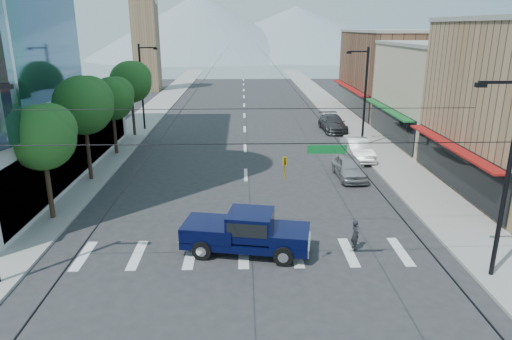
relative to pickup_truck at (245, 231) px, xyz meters
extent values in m
plane|color=#28282B|center=(0.10, -1.72, -1.11)|extent=(160.00, 160.00, 0.00)
cube|color=gray|center=(-11.90, 38.28, -1.03)|extent=(4.00, 120.00, 0.15)
cube|color=gray|center=(12.10, 38.28, -1.03)|extent=(4.00, 120.00, 0.15)
cube|color=tan|center=(20.10, 22.28, 3.39)|extent=(12.00, 14.00, 9.00)
cube|color=brown|center=(20.10, 38.28, 3.89)|extent=(12.00, 18.00, 10.00)
cube|color=#8C6B4C|center=(-16.40, 60.28, 7.89)|extent=(4.00, 4.00, 18.00)
cone|color=gray|center=(-14.90, 148.28, 9.89)|extent=(80.00, 80.00, 22.00)
cone|color=gray|center=(20.10, 158.28, 7.89)|extent=(90.00, 90.00, 18.00)
cylinder|color=black|center=(-11.10, 4.28, 1.17)|extent=(0.28, 0.28, 4.55)
sphere|color=#21511B|center=(-11.10, 4.28, 3.77)|extent=(3.64, 3.64, 3.64)
sphere|color=#21511B|center=(-10.70, 4.58, 4.17)|extent=(2.86, 2.86, 2.86)
cylinder|color=black|center=(-11.10, 11.28, 1.45)|extent=(0.28, 0.28, 5.11)
sphere|color=#21511B|center=(-11.10, 11.28, 4.37)|extent=(4.09, 4.09, 4.09)
sphere|color=#21511B|center=(-10.70, 11.58, 4.77)|extent=(3.21, 3.21, 3.21)
cylinder|color=black|center=(-11.10, 18.28, 1.17)|extent=(0.28, 0.28, 4.55)
sphere|color=#21511B|center=(-11.10, 18.28, 3.77)|extent=(3.64, 3.64, 3.64)
sphere|color=#21511B|center=(-10.70, 18.58, 4.17)|extent=(2.86, 2.86, 2.86)
cylinder|color=black|center=(-11.10, 25.28, 1.45)|extent=(0.28, 0.28, 5.11)
sphere|color=#21511B|center=(-11.10, 25.28, 4.37)|extent=(4.09, 4.09, 4.09)
sphere|color=#21511B|center=(-10.70, 25.58, 4.77)|extent=(3.21, 3.21, 3.21)
cylinder|color=black|center=(10.90, -2.72, 3.39)|extent=(0.20, 0.20, 9.00)
cylinder|color=black|center=(0.10, -2.72, 5.09)|extent=(21.60, 0.04, 0.04)
imported|color=gold|center=(1.60, -2.72, 4.04)|extent=(0.16, 0.20, 1.00)
cube|color=#0C6626|center=(3.30, -2.72, 4.84)|extent=(1.60, 0.06, 0.35)
cylinder|color=black|center=(-10.70, 28.28, 3.39)|extent=(0.20, 0.20, 9.00)
cube|color=black|center=(-9.80, 28.28, 7.49)|extent=(1.80, 0.12, 0.12)
cube|color=black|center=(-9.00, 28.28, 7.39)|extent=(0.40, 0.25, 0.18)
cylinder|color=black|center=(10.90, 20.28, 3.39)|extent=(0.20, 0.20, 9.00)
cube|color=black|center=(10.00, 20.28, 7.49)|extent=(1.80, 0.12, 0.12)
cube|color=black|center=(9.20, 20.28, 7.39)|extent=(0.40, 0.25, 0.18)
cube|color=black|center=(0.02, 0.00, -0.49)|extent=(6.44, 3.31, 0.39)
cube|color=black|center=(2.17, -0.40, -0.04)|extent=(2.14, 2.41, 0.61)
cube|color=black|center=(0.24, -0.04, 0.40)|extent=(2.46, 2.42, 1.23)
cube|color=black|center=(0.24, -0.04, 0.51)|extent=(2.25, 2.41, 0.67)
cube|color=black|center=(-1.73, 0.32, 0.01)|extent=(2.93, 2.66, 0.73)
cube|color=silver|center=(3.04, -0.56, -0.49)|extent=(0.52, 2.11, 0.39)
cube|color=silver|center=(-3.00, 0.55, -0.49)|extent=(0.52, 2.11, 0.34)
cylinder|color=black|center=(1.75, -1.40, -0.64)|extent=(0.98, 0.50, 0.94)
cylinder|color=black|center=(2.14, 0.69, -0.64)|extent=(0.98, 0.50, 0.94)
cylinder|color=black|center=(-2.09, -0.69, -0.64)|extent=(0.98, 0.50, 0.94)
cylinder|color=black|center=(-1.71, 1.39, -0.64)|extent=(0.98, 0.50, 0.94)
imported|color=black|center=(5.46, 0.15, -0.33)|extent=(0.46, 0.62, 1.55)
imported|color=#9FA0A4|center=(7.70, 11.41, -0.30)|extent=(2.03, 4.79, 1.62)
imported|color=white|center=(9.50, 16.34, -0.25)|extent=(1.93, 5.24, 1.71)
imported|color=#343437|center=(9.50, 27.24, -0.27)|extent=(2.52, 5.81, 1.66)
camera|label=1|loc=(-0.07, -20.36, 9.56)|focal=32.00mm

